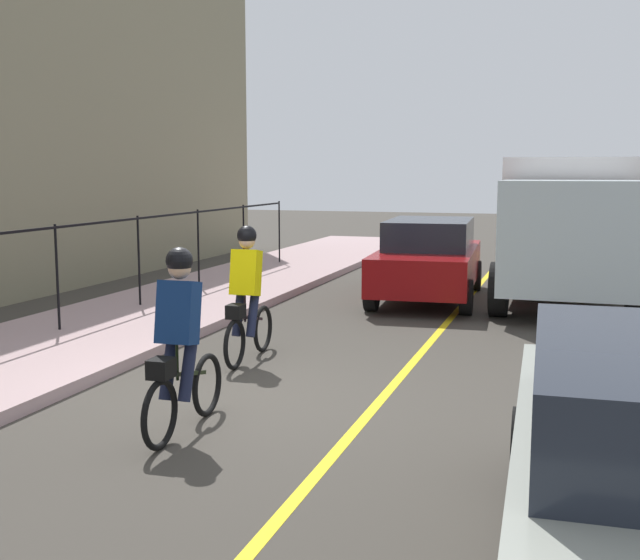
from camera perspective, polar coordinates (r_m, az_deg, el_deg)
ground_plane at (r=8.95m, az=-6.55°, el=-8.64°), size 80.00×80.00×0.00m
lane_line_centre at (r=8.44m, az=3.53°, el=-9.61°), size 36.00×0.12×0.01m
iron_fence at (r=11.55m, az=-21.96°, el=1.54°), size 21.12×0.04×1.60m
cyclist_lead at (r=10.52m, az=-5.31°, el=-1.05°), size 1.71×0.37×1.83m
cyclist_follow at (r=7.70m, az=-10.08°, el=-4.44°), size 1.71×0.37×1.83m
parked_sedan_rear at (r=15.73m, az=7.84°, el=1.57°), size 4.51×2.16×1.58m
box_truck_background at (r=16.49m, az=17.56°, el=4.10°), size 6.72×2.56×2.78m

